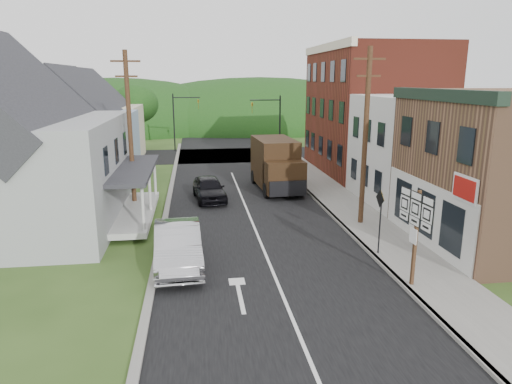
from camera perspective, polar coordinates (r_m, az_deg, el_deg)
name	(u,v)px	position (r m, az deg, el deg)	size (l,w,h in m)	color
ground	(265,255)	(20.10, 1.19, -7.82)	(120.00, 120.00, 0.00)	#2D4719
road	(242,197)	(29.54, -1.80, -0.68)	(9.00, 90.00, 0.02)	black
cross_road	(224,155)	(46.14, -4.00, 4.60)	(60.00, 9.00, 0.02)	black
sidewalk_right	(339,201)	(28.83, 10.37, -1.13)	(2.80, 55.00, 0.15)	slate
curb_right	(318,202)	(28.44, 7.78, -1.23)	(0.20, 55.00, 0.15)	slate
curb_left	(167,208)	(27.51, -11.04, -1.92)	(0.30, 55.00, 0.12)	slate
storefront_white	(430,150)	(29.87, 20.88, 4.94)	(8.00, 7.00, 6.50)	silver
storefront_red	(372,111)	(38.26, 14.33, 9.83)	(8.00, 12.00, 10.00)	maroon
house_gray	(14,144)	(26.27, -28.00, 5.28)	(10.20, 12.24, 8.35)	gray
house_blue	(85,131)	(36.54, -20.61, 7.14)	(7.14, 8.16, 7.28)	#8AA3BC
house_cream	(101,121)	(45.42, -18.79, 8.45)	(7.14, 8.16, 7.28)	beige
utility_pole_right	(365,136)	(23.70, 13.50, 6.78)	(1.60, 0.26, 9.00)	#472D19
utility_pole_left	(130,130)	(26.83, -15.48, 7.46)	(1.60, 0.26, 9.00)	#472D19
traffic_signal_right	(272,120)	(42.72, 2.07, 8.96)	(2.87, 0.20, 6.00)	black
traffic_signal_left	(180,115)	(49.10, -9.43, 9.43)	(2.87, 0.20, 6.00)	black
tree_left_d	(136,104)	(50.87, -14.82, 10.58)	(4.80, 4.80, 6.94)	#382616
forested_ridge	(213,127)	(73.87, -5.46, 8.07)	(90.00, 30.00, 16.00)	black
silver_sedan	(178,246)	(18.92, -9.73, -6.65)	(1.82, 5.22, 1.72)	#B1B0B5
dark_sedan	(209,189)	(28.84, -5.88, 0.42)	(1.77, 4.40, 1.50)	black
delivery_van	(276,165)	(31.31, 2.55, 3.44)	(2.88, 6.34, 3.47)	black
route_sign_cluster	(415,225)	(17.14, 19.30, -3.86)	(0.25, 2.02, 3.54)	#472D19
warning_sign	(380,213)	(19.99, 15.25, -2.54)	(0.13, 0.78, 2.82)	black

